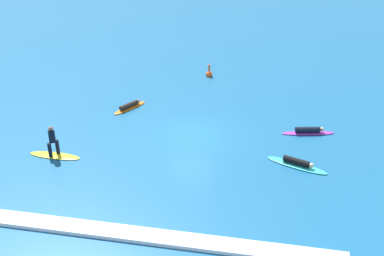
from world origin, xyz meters
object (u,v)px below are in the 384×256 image
surfer_on_orange_board (130,106)px  surfer_on_yellow_board (54,148)px  surfer_on_teal_board (297,164)px  marker_buoy (209,74)px  surfer_on_purple_board (308,131)px

surfer_on_orange_board → surfer_on_yellow_board: 6.90m
surfer_on_teal_board → marker_buoy: marker_buoy is taller
surfer_on_orange_board → marker_buoy: 7.80m
surfer_on_teal_board → surfer_on_orange_board: 11.88m
surfer_on_purple_board → marker_buoy: size_ratio=2.97×
surfer_on_purple_board → surfer_on_orange_board: bearing=161.3°
surfer_on_yellow_board → marker_buoy: surfer_on_yellow_board is taller
surfer_on_teal_board → marker_buoy: size_ratio=3.12×
surfer_on_purple_board → surfer_on_yellow_board: surfer_on_yellow_board is taller
surfer_on_purple_board → surfer_on_yellow_board: 14.58m
surfer_on_purple_board → surfer_on_teal_board: (-0.68, -3.74, -0.02)m
surfer_on_orange_board → marker_buoy: marker_buoy is taller
surfer_on_orange_board → surfer_on_yellow_board: bearing=-167.5°
surfer_on_yellow_board → marker_buoy: bearing=-114.9°
surfer_on_purple_board → surfer_on_teal_board: size_ratio=0.95×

